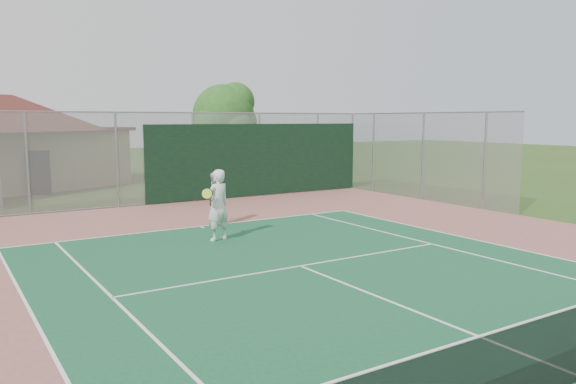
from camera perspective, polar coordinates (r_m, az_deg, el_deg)
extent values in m
cylinder|color=gray|center=(20.87, -24.95, 2.62)|extent=(0.08, 0.08, 3.50)
cylinder|color=gray|center=(21.46, -16.99, 3.10)|extent=(0.08, 0.08, 3.50)
cylinder|color=gray|center=(22.45, -9.59, 3.49)|extent=(0.08, 0.08, 3.50)
cylinder|color=gray|center=(23.77, -2.90, 3.80)|extent=(0.08, 0.08, 3.50)
cylinder|color=gray|center=(25.38, 3.01, 4.02)|extent=(0.08, 0.08, 3.50)
cylinder|color=gray|center=(26.59, 6.54, 4.14)|extent=(0.08, 0.08, 3.50)
cylinder|color=gray|center=(21.70, -14.60, 7.85)|extent=(20.00, 0.05, 0.05)
cylinder|color=gray|center=(21.93, -14.31, -1.19)|extent=(20.00, 0.05, 0.05)
cube|color=#999EA0|center=(21.75, -14.45, 3.24)|extent=(20.00, 0.02, 3.50)
cube|color=black|center=(23.74, -2.84, 3.31)|extent=(10.00, 0.04, 3.00)
cylinder|color=gray|center=(25.45, 8.66, 3.96)|extent=(0.08, 0.08, 3.50)
cylinder|color=gray|center=(23.27, 13.53, 3.53)|extent=(0.08, 0.08, 3.50)
cylinder|color=gray|center=(21.30, 19.34, 2.98)|extent=(0.08, 0.08, 3.50)
cube|color=#999EA0|center=(23.27, 13.53, 3.53)|extent=(0.02, 9.00, 3.50)
cube|color=black|center=(26.25, -23.87, 1.77)|extent=(0.82, 0.06, 1.91)
cylinder|color=#372114|center=(28.26, -6.51, 3.49)|extent=(0.34, 0.34, 2.67)
sphere|color=#23541A|center=(28.20, -6.57, 7.75)|extent=(3.05, 3.05, 3.05)
sphere|color=#23541A|center=(28.84, -5.27, 7.00)|extent=(2.10, 2.10, 2.10)
sphere|color=#23541A|center=(27.52, -7.65, 6.75)|extent=(1.91, 1.91, 1.91)
sphere|color=#23541A|center=(27.51, -5.41, 6.58)|extent=(1.72, 1.72, 1.72)
sphere|color=#23541A|center=(28.76, -7.76, 7.34)|extent=(1.91, 1.91, 1.91)
sphere|color=#23541A|center=(28.29, -5.37, 9.12)|extent=(1.91, 1.91, 1.91)
imported|color=silver|center=(15.04, -7.15, -1.39)|extent=(0.78, 0.61, 1.91)
imported|color=#A2A5A7|center=(17.30, -7.46, -0.72)|extent=(0.95, 0.84, 1.63)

